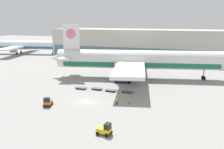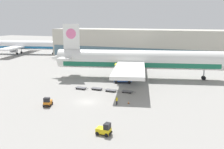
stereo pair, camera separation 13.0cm
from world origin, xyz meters
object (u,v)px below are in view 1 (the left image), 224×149
at_px(baggage_dolly_third, 111,90).
at_px(baggage_dolly_trail, 127,91).
at_px(scissor_lift_loader, 123,75).
at_px(ground_crew_near, 117,100).
at_px(traffic_cone_near, 129,102).
at_px(baggage_dolly_lead, 81,88).
at_px(airplane_distant, 23,45).
at_px(baggage_tug_foreground, 48,102).
at_px(baggage_tug_mid, 105,130).
at_px(baggage_dolly_second, 97,88).
at_px(airplane_main, 137,60).

xyz_separation_m(baggage_dolly_third, baggage_dolly_trail, (4.39, 0.39, 0.00)).
height_order(scissor_lift_loader, ground_crew_near, scissor_lift_loader).
height_order(baggage_dolly_third, traffic_cone_near, traffic_cone_near).
relative_size(scissor_lift_loader, baggage_dolly_third, 1.54).
bearing_deg(baggage_dolly_lead, baggage_dolly_trail, 7.90).
xyz_separation_m(baggage_dolly_lead, baggage_dolly_trail, (12.73, 1.00, 0.00)).
bearing_deg(baggage_dolly_third, baggage_dolly_trail, 8.53).
height_order(airplane_distant, baggage_tug_foreground, airplane_distant).
bearing_deg(ground_crew_near, baggage_dolly_lead, -101.04).
height_order(scissor_lift_loader, baggage_tug_mid, scissor_lift_loader).
relative_size(airplane_distant, scissor_lift_loader, 7.98).
height_order(baggage_dolly_second, baggage_dolly_trail, same).
height_order(baggage_tug_foreground, traffic_cone_near, baggage_tug_foreground).
relative_size(airplane_main, baggage_dolly_second, 15.28).
bearing_deg(traffic_cone_near, airplane_distant, 142.12).
bearing_deg(baggage_dolly_second, scissor_lift_loader, 71.13).
distance_m(baggage_dolly_third, ground_crew_near, 10.44).
xyz_separation_m(scissor_lift_loader, baggage_tug_foreground, (-8.96, -25.54, -1.23)).
height_order(ground_crew_near, traffic_cone_near, ground_crew_near).
distance_m(baggage_tug_foreground, baggage_dolly_third, 17.59).
bearing_deg(baggage_dolly_lead, baggage_tug_foreground, -88.83).
distance_m(baggage_dolly_trail, ground_crew_near, 9.65).
bearing_deg(baggage_tug_foreground, traffic_cone_near, 97.93).
bearing_deg(traffic_cone_near, baggage_dolly_third, 132.69).
bearing_deg(baggage_dolly_lead, airplane_distant, 142.82).
xyz_separation_m(baggage_tug_mid, baggage_dolly_trail, (-3.39, 24.14, -0.49)).
bearing_deg(airplane_distant, baggage_tug_foreground, -61.67).
distance_m(baggage_dolly_second, baggage_dolly_trail, 8.47).
distance_m(airplane_distant, baggage_tug_foreground, 91.70).
bearing_deg(baggage_dolly_second, baggage_tug_foreground, -103.93).
distance_m(airplane_main, baggage_tug_foreground, 34.54).
height_order(baggage_tug_foreground, ground_crew_near, baggage_tug_foreground).
distance_m(airplane_distant, traffic_cone_near, 98.38).
distance_m(baggage_tug_mid, baggage_dolly_second, 26.79).
distance_m(airplane_main, baggage_tug_mid, 41.41).
bearing_deg(scissor_lift_loader, baggage_tug_mid, -90.74).
bearing_deg(ground_crew_near, traffic_cone_near, 146.71).
height_order(airplane_distant, scissor_lift_loader, airplane_distant).
bearing_deg(ground_crew_near, baggage_tug_mid, 33.54).
height_order(baggage_dolly_second, baggage_dolly_third, same).
height_order(scissor_lift_loader, baggage_tug_foreground, scissor_lift_loader).
xyz_separation_m(airplane_distant, baggage_dolly_lead, (62.16, -53.27, -4.31)).
height_order(baggage_dolly_second, traffic_cone_near, traffic_cone_near).
relative_size(airplane_distant, baggage_dolly_third, 12.27).
bearing_deg(ground_crew_near, airplane_distant, -107.27).
distance_m(baggage_dolly_second, baggage_dolly_third, 4.09).
bearing_deg(ground_crew_near, baggage_tug_foreground, -44.49).
height_order(baggage_dolly_third, ground_crew_near, ground_crew_near).
distance_m(baggage_tug_foreground, traffic_cone_near, 17.66).
height_order(airplane_distant, baggage_dolly_lead, airplane_distant).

